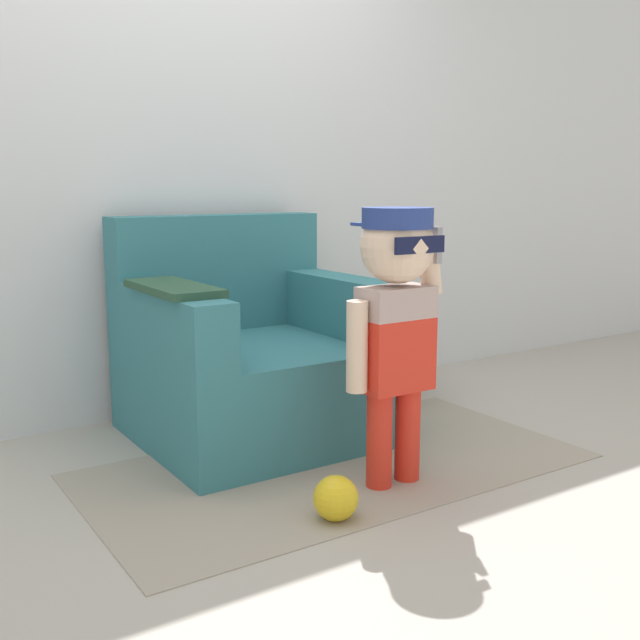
{
  "coord_description": "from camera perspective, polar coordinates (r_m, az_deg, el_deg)",
  "views": [
    {
      "loc": [
        -1.37,
        -2.55,
        1.09
      ],
      "look_at": [
        0.23,
        -0.12,
        0.57
      ],
      "focal_mm": 42.0,
      "sensor_mm": 36.0,
      "label": 1
    }
  ],
  "objects": [
    {
      "name": "person_child",
      "position": [
        2.68,
        5.77,
        1.28
      ],
      "size": [
        0.42,
        0.31,
        1.02
      ],
      "color": "red",
      "rests_on": "ground_plane"
    },
    {
      "name": "ground_plane",
      "position": [
        3.09,
        -4.8,
        -10.5
      ],
      "size": [
        10.0,
        10.0,
        0.0
      ],
      "primitive_type": "plane",
      "color": "#ADA89E"
    },
    {
      "name": "rug",
      "position": [
        3.01,
        1.28,
        -10.97
      ],
      "size": [
        1.94,
        1.02,
        0.01
      ],
      "color": "#9E9384",
      "rests_on": "ground_plane"
    },
    {
      "name": "toy_ball",
      "position": [
        2.53,
        1.21,
        -13.42
      ],
      "size": [
        0.15,
        0.15,
        0.15
      ],
      "color": "yellow",
      "rests_on": "ground_plane"
    },
    {
      "name": "side_table",
      "position": [
        3.84,
        5.4,
        -2.27
      ],
      "size": [
        0.42,
        0.42,
        0.43
      ],
      "color": "beige",
      "rests_on": "ground_plane"
    },
    {
      "name": "armchair",
      "position": [
        3.32,
        -5.24,
        -2.97
      ],
      "size": [
        1.03,
        0.97,
        0.96
      ],
      "color": "teal",
      "rests_on": "ground_plane"
    },
    {
      "name": "wall_back",
      "position": [
        3.65,
        -11.5,
        13.29
      ],
      "size": [
        10.0,
        0.05,
        2.6
      ],
      "color": "silver",
      "rests_on": "ground_plane"
    }
  ]
}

